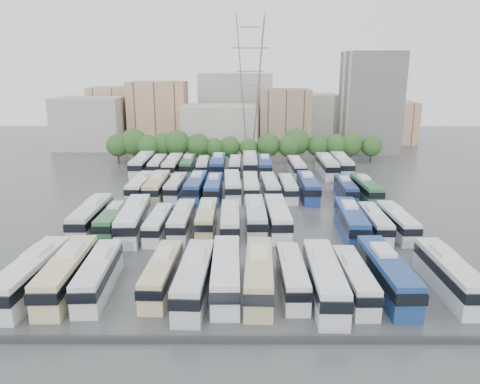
{
  "coord_description": "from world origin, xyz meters",
  "views": [
    {
      "loc": [
        -0.13,
        -67.81,
        22.8
      ],
      "look_at": [
        -0.34,
        4.33,
        3.0
      ],
      "focal_mm": 35.0,
      "sensor_mm": 36.0,
      "label": 1
    }
  ],
  "objects_px": {
    "bus_r3_s5": "(218,165)",
    "bus_r3_s10": "(296,167)",
    "bus_r2_s5": "(214,188)",
    "bus_r2_s10": "(308,186)",
    "bus_r0_s13": "(449,274)",
    "bus_r0_s9": "(324,279)",
    "apartment_tower": "(370,102)",
    "bus_r1_s2": "(133,219)",
    "bus_r2_s9": "(288,188)",
    "bus_r0_s0": "(32,274)",
    "bus_r1_s11": "(351,221)",
    "bus_r1_s7": "(255,216)",
    "bus_r0_s10": "(354,279)",
    "bus_r1_s0": "(91,216)",
    "bus_r0_s4": "(162,273)",
    "electricity_pylon": "(250,81)",
    "bus_r0_s8": "(292,275)",
    "bus_r0_s1": "(67,273)",
    "bus_r3_s12": "(327,166)",
    "bus_r3_s4": "(203,166)",
    "bus_r1_s3": "(158,223)",
    "bus_r3_s3": "(188,165)",
    "bus_r1_s12": "(375,222)",
    "bus_r2_s4": "(196,186)",
    "bus_r2_s8": "(270,187)",
    "bus_r1_s8": "(277,217)",
    "bus_r2_s13": "(366,189)",
    "bus_r3_s6": "(235,166)",
    "bus_r0_s6": "(226,272)",
    "bus_r1_s5": "(207,218)",
    "bus_r3_s8": "(265,166)",
    "bus_r3_s13": "(342,164)",
    "bus_r2_s1": "(141,186)",
    "bus_r0_s7": "(259,274)",
    "bus_r0_s2": "(98,274)",
    "bus_r0_s11": "(387,273)",
    "bus_r3_s7": "(250,164)",
    "bus_r2_s3": "(176,187)",
    "bus_r2_s6": "(232,185)",
    "bus_r2_s7": "(251,187)",
    "bus_r2_s2": "(157,187)",
    "bus_r3_s2": "(173,166)"
  },
  "relations": [
    {
      "from": "bus_r0_s8",
      "to": "bus_r0_s13",
      "type": "height_order",
      "value": "bus_r0_s13"
    },
    {
      "from": "bus_r2_s10",
      "to": "bus_r3_s6",
      "type": "xyz_separation_m",
      "value": [
        -13.12,
        18.64,
        -0.23
      ]
    },
    {
      "from": "bus_r2_s4",
      "to": "apartment_tower",
      "type": "bearing_deg",
      "value": 49.96
    },
    {
      "from": "bus_r3_s5",
      "to": "bus_r3_s10",
      "type": "distance_m",
      "value": 16.64
    },
    {
      "from": "bus_r2_s5",
      "to": "bus_r2_s10",
      "type": "relative_size",
      "value": 0.95
    },
    {
      "from": "bus_r0_s7",
      "to": "bus_r0_s9",
      "type": "distance_m",
      "value": 6.61
    },
    {
      "from": "bus_r2_s2",
      "to": "bus_r3_s12",
      "type": "height_order",
      "value": "bus_r3_s12"
    },
    {
      "from": "bus_r3_s3",
      "to": "bus_r3_s8",
      "type": "relative_size",
      "value": 0.93
    },
    {
      "from": "bus_r0_s8",
      "to": "bus_r1_s11",
      "type": "distance_m",
      "value": 19.17
    },
    {
      "from": "bus_r0_s13",
      "to": "bus_r3_s5",
      "type": "height_order",
      "value": "bus_r3_s5"
    },
    {
      "from": "electricity_pylon",
      "to": "bus_r3_s10",
      "type": "distance_m",
      "value": 28.7
    },
    {
      "from": "apartment_tower",
      "to": "bus_r2_s10",
      "type": "bearing_deg",
      "value": -115.88
    },
    {
      "from": "bus_r1_s7",
      "to": "bus_r0_s10",
      "type": "bearing_deg",
      "value": -65.17
    },
    {
      "from": "bus_r0_s10",
      "to": "bus_r1_s8",
      "type": "height_order",
      "value": "bus_r1_s8"
    },
    {
      "from": "bus_r0_s6",
      "to": "bus_r1_s5",
      "type": "distance_m",
      "value": 18.78
    },
    {
      "from": "bus_r1_s2",
      "to": "bus_r1_s8",
      "type": "bearing_deg",
      "value": 0.87
    },
    {
      "from": "bus_r1_s12",
      "to": "bus_r3_s3",
      "type": "distance_m",
      "value": 47.86
    },
    {
      "from": "bus_r1_s12",
      "to": "bus_r1_s7",
      "type": "bearing_deg",
      "value": 174.14
    },
    {
      "from": "bus_r3_s4",
      "to": "bus_r3_s13",
      "type": "distance_m",
      "value": 29.83
    },
    {
      "from": "bus_r1_s0",
      "to": "bus_r0_s4",
      "type": "bearing_deg",
      "value": -53.8
    },
    {
      "from": "bus_r1_s11",
      "to": "bus_r0_s1",
      "type": "bearing_deg",
      "value": -150.6
    },
    {
      "from": "bus_r0_s1",
      "to": "bus_r1_s11",
      "type": "bearing_deg",
      "value": 25.4
    },
    {
      "from": "bus_r0_s6",
      "to": "bus_r3_s3",
      "type": "relative_size",
      "value": 1.12
    },
    {
      "from": "bus_r2_s8",
      "to": "bus_r2_s13",
      "type": "bearing_deg",
      "value": -7.85
    },
    {
      "from": "bus_r1_s12",
      "to": "bus_r2_s1",
      "type": "height_order",
      "value": "bus_r2_s1"
    },
    {
      "from": "bus_r1_s8",
      "to": "bus_r2_s13",
      "type": "xyz_separation_m",
      "value": [
        16.5,
        15.73,
        -0.12
      ]
    },
    {
      "from": "bus_r3_s12",
      "to": "bus_r3_s4",
      "type": "bearing_deg",
      "value": 176.85
    },
    {
      "from": "bus_r2_s7",
      "to": "bus_r2_s13",
      "type": "distance_m",
      "value": 20.01
    },
    {
      "from": "bus_r2_s3",
      "to": "bus_r2_s6",
      "type": "height_order",
      "value": "bus_r2_s6"
    },
    {
      "from": "bus_r0_s11",
      "to": "bus_r1_s12",
      "type": "bearing_deg",
      "value": 76.96
    },
    {
      "from": "bus_r1_s3",
      "to": "bus_r2_s4",
      "type": "relative_size",
      "value": 0.85
    },
    {
      "from": "bus_r0_s2",
      "to": "apartment_tower",
      "type": "bearing_deg",
      "value": 56.34
    },
    {
      "from": "bus_r1_s11",
      "to": "bus_r2_s9",
      "type": "relative_size",
      "value": 1.18
    },
    {
      "from": "bus_r3_s8",
      "to": "bus_r0_s9",
      "type": "bearing_deg",
      "value": -85.0
    },
    {
      "from": "bus_r1_s3",
      "to": "bus_r3_s3",
      "type": "distance_m",
      "value": 37.72
    },
    {
      "from": "bus_r1_s3",
      "to": "bus_r2_s4",
      "type": "xyz_separation_m",
      "value": [
        3.38,
        19.09,
        0.28
      ]
    },
    {
      "from": "electricity_pylon",
      "to": "bus_r0_s8",
      "type": "distance_m",
      "value": 75.5
    },
    {
      "from": "apartment_tower",
      "to": "bus_r0_s13",
      "type": "bearing_deg",
      "value": -98.89
    },
    {
      "from": "bus_r1_s2",
      "to": "bus_r2_s9",
      "type": "relative_size",
      "value": 1.23
    },
    {
      "from": "bus_r0_s8",
      "to": "bus_r3_s2",
      "type": "distance_m",
      "value": 56.19
    },
    {
      "from": "bus_r2_s8",
      "to": "bus_r3_s7",
      "type": "height_order",
      "value": "bus_r3_s7"
    },
    {
      "from": "apartment_tower",
      "to": "bus_r3_s13",
      "type": "relative_size",
      "value": 1.98
    },
    {
      "from": "apartment_tower",
      "to": "bus_r0_s4",
      "type": "relative_size",
      "value": 2.21
    },
    {
      "from": "bus_r0_s0",
      "to": "bus_r1_s11",
      "type": "height_order",
      "value": "bus_r0_s0"
    },
    {
      "from": "bus_r0_s9",
      "to": "bus_r2_s5",
      "type": "relative_size",
      "value": 1.12
    },
    {
      "from": "bus_r1_s5",
      "to": "bus_r1_s7",
      "type": "xyz_separation_m",
      "value": [
        6.91,
        0.13,
        0.18
      ]
    },
    {
      "from": "bus_r0_s6",
      "to": "bus_r2_s8",
      "type": "relative_size",
      "value": 1.11
    },
    {
      "from": "bus_r0_s0",
      "to": "bus_r1_s11",
      "type": "xyz_separation_m",
      "value": [
        36.44,
        17.13,
        -0.05
      ]
    },
    {
      "from": "bus_r3_s5",
      "to": "bus_r2_s8",
      "type": "bearing_deg",
      "value": -59.89
    },
    {
      "from": "electricity_pylon",
      "to": "bus_r1_s7",
      "type": "xyz_separation_m",
      "value": [
        -0.14,
        -54.87,
        -16.72
      ]
    }
  ]
}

